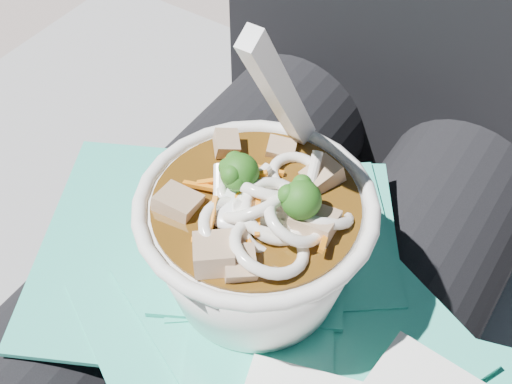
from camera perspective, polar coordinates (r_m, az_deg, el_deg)
The scene contains 5 objects.
stone_ledge at distance 0.87m, azimuth 5.05°, elevation -12.95°, with size 1.00×0.50×0.41m, color gray.
lap at distance 0.57m, azimuth -0.60°, elevation -10.29°, with size 0.32×0.48×0.14m.
person_body at distance 0.58m, azimuth 4.29°, elevation -1.96°, with size 0.34×0.94×0.97m.
plastic_bag at distance 0.48m, azimuth 0.24°, elevation -8.35°, with size 0.40×0.30×0.02m.
udon_bowl at distance 0.44m, azimuth 0.09°, elevation -3.47°, with size 0.15×0.15×0.20m.
Camera 1 is at (0.17, -0.25, 0.96)m, focal length 50.00 mm.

